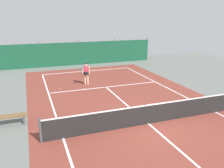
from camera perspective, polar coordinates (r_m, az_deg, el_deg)
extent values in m
plane|color=slate|center=(11.59, 8.90, -9.62)|extent=(36.00, 36.00, 0.00)
cube|color=brown|center=(11.59, 8.91, -9.61)|extent=(11.02, 26.60, 0.01)
cube|color=white|center=(22.16, -6.07, 3.19)|extent=(8.22, 0.10, 0.01)
cube|color=white|center=(10.41, -11.88, -12.93)|extent=(0.10, 23.80, 0.01)
cube|color=white|center=(13.93, 23.98, -6.29)|extent=(0.10, 23.80, 0.01)
cube|color=white|center=(17.05, -1.48, -0.77)|extent=(8.22, 0.10, 0.01)
cube|color=white|center=(11.59, 8.91, -9.58)|extent=(0.10, 12.80, 0.01)
cube|color=white|center=(22.01, -5.98, 3.11)|extent=(0.10, 0.30, 0.01)
cube|color=black|center=(11.39, 9.01, -7.47)|extent=(9.92, 0.03, 0.95)
cube|color=white|center=(11.20, 9.12, -5.13)|extent=(9.92, 0.04, 0.05)
cylinder|color=#47474C|center=(10.10, -17.20, -10.84)|extent=(0.10, 0.10, 1.10)
cube|color=#14472D|center=(24.99, -7.99, 7.41)|extent=(16.22, 0.06, 2.40)
cylinder|color=#595B60|center=(24.50, -17.40, 7.00)|extent=(0.08, 0.08, 2.70)
cylinder|color=#595B60|center=(25.02, -8.03, 7.77)|extent=(0.08, 0.08, 2.70)
cylinder|color=#595B60|center=(26.17, 0.75, 8.30)|extent=(0.08, 0.08, 2.70)
cylinder|color=#595B60|center=(27.86, 8.66, 8.62)|extent=(0.08, 0.08, 2.70)
cube|color=#234C1E|center=(25.67, -8.22, 6.17)|extent=(14.60, 0.70, 1.10)
cylinder|color=#D8AD8C|center=(17.71, -5.98, 1.15)|extent=(0.12, 0.12, 0.82)
cylinder|color=#D8AD8C|center=(17.74, -6.61, 1.16)|extent=(0.12, 0.12, 0.82)
cylinder|color=black|center=(17.61, -6.35, 2.69)|extent=(0.40, 0.40, 0.22)
cube|color=#D1384C|center=(17.56, -6.37, 3.33)|extent=(0.41, 0.33, 0.56)
sphere|color=#D8AD8C|center=(17.47, -6.41, 4.70)|extent=(0.22, 0.22, 0.22)
cylinder|color=black|center=(17.45, -6.42, 4.99)|extent=(0.23, 0.23, 0.04)
cylinder|color=#D8AD8C|center=(17.52, -5.63, 3.41)|extent=(0.09, 0.09, 0.58)
cylinder|color=#D8AD8C|center=(17.48, -7.18, 3.33)|extent=(0.29, 0.52, 0.41)
cylinder|color=black|center=(17.23, -7.50, 2.74)|extent=(0.14, 0.26, 0.13)
torus|color=teal|center=(17.18, -7.53, 3.46)|extent=(0.33, 0.24, 0.29)
sphere|color=#CCDB33|center=(17.04, -12.50, -1.10)|extent=(0.07, 0.07, 0.07)
sphere|color=#CCDB33|center=(23.43, -0.78, 4.07)|extent=(0.07, 0.07, 0.07)
sphere|color=#CCDB33|center=(16.80, -7.03, -1.08)|extent=(0.07, 0.07, 0.07)
cube|color=silver|center=(27.03, -12.56, 6.82)|extent=(1.92, 4.25, 0.80)
cube|color=#2D333D|center=(26.93, -12.65, 8.25)|extent=(1.59, 1.93, 0.56)
cylinder|color=black|center=(28.30, -14.63, 6.28)|extent=(0.24, 0.65, 0.64)
cylinder|color=black|center=(28.47, -11.00, 6.57)|extent=(0.24, 0.65, 0.64)
cylinder|color=black|center=(25.74, -14.18, 5.34)|extent=(0.24, 0.65, 0.64)
cylinder|color=black|center=(25.93, -10.20, 5.66)|extent=(0.24, 0.65, 0.64)
cube|color=brown|center=(12.19, -23.97, -7.26)|extent=(1.60, 0.40, 0.08)
cube|color=#4C4C51|center=(12.23, -20.79, -7.95)|extent=(0.08, 0.36, 0.45)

